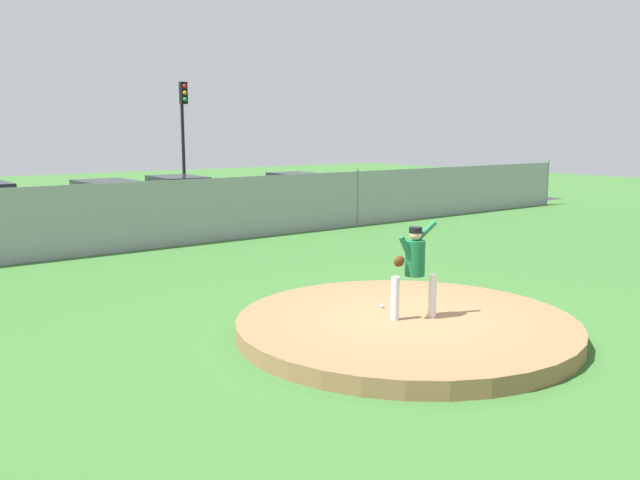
{
  "coord_description": "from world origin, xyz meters",
  "views": [
    {
      "loc": [
        -7.37,
        -7.3,
        3.23
      ],
      "look_at": [
        0.11,
        2.42,
        1.22
      ],
      "focal_mm": 36.89,
      "sensor_mm": 36.0,
      "label": 1
    }
  ],
  "objects_px": {
    "parked_car_burgundy": "(178,200)",
    "pitcher_youth": "(414,263)",
    "baseball": "(382,306)",
    "parked_car_slate": "(108,205)",
    "traffic_light_far": "(183,124)",
    "parked_car_silver": "(298,194)"
  },
  "relations": [
    {
      "from": "baseball",
      "to": "parked_car_silver",
      "type": "bearing_deg",
      "value": 59.62
    },
    {
      "from": "baseball",
      "to": "traffic_light_far",
      "type": "xyz_separation_m",
      "value": [
        4.99,
        17.63,
        3.29
      ]
    },
    {
      "from": "baseball",
      "to": "parked_car_silver",
      "type": "distance_m",
      "value": 15.65
    },
    {
      "from": "parked_car_silver",
      "to": "traffic_light_far",
      "type": "relative_size",
      "value": 0.8
    },
    {
      "from": "parked_car_slate",
      "to": "traffic_light_far",
      "type": "relative_size",
      "value": 0.84
    },
    {
      "from": "pitcher_youth",
      "to": "parked_car_slate",
      "type": "bearing_deg",
      "value": 88.24
    },
    {
      "from": "traffic_light_far",
      "to": "pitcher_youth",
      "type": "bearing_deg",
      "value": -105.31
    },
    {
      "from": "pitcher_youth",
      "to": "parked_car_slate",
      "type": "distance_m",
      "value": 15.04
    },
    {
      "from": "baseball",
      "to": "parked_car_burgundy",
      "type": "height_order",
      "value": "parked_car_burgundy"
    },
    {
      "from": "parked_car_burgundy",
      "to": "pitcher_youth",
      "type": "bearing_deg",
      "value": -101.5
    },
    {
      "from": "parked_car_silver",
      "to": "traffic_light_far",
      "type": "distance_m",
      "value": 5.8
    },
    {
      "from": "traffic_light_far",
      "to": "baseball",
      "type": "bearing_deg",
      "value": -105.8
    },
    {
      "from": "parked_car_slate",
      "to": "pitcher_youth",
      "type": "bearing_deg",
      "value": -91.76
    },
    {
      "from": "parked_car_burgundy",
      "to": "traffic_light_far",
      "type": "distance_m",
      "value": 4.89
    },
    {
      "from": "pitcher_youth",
      "to": "parked_car_silver",
      "type": "height_order",
      "value": "pitcher_youth"
    },
    {
      "from": "parked_car_slate",
      "to": "parked_car_burgundy",
      "type": "xyz_separation_m",
      "value": [
        2.58,
        -0.09,
        0.01
      ]
    },
    {
      "from": "parked_car_burgundy",
      "to": "baseball",
      "type": "bearing_deg",
      "value": -101.93
    },
    {
      "from": "pitcher_youth",
      "to": "parked_car_silver",
      "type": "distance_m",
      "value": 16.35
    },
    {
      "from": "pitcher_youth",
      "to": "baseball",
      "type": "xyz_separation_m",
      "value": [
        0.05,
        0.78,
        -0.88
      ]
    },
    {
      "from": "parked_car_slate",
      "to": "parked_car_burgundy",
      "type": "distance_m",
      "value": 2.58
    },
    {
      "from": "baseball",
      "to": "parked_car_slate",
      "type": "xyz_separation_m",
      "value": [
        0.41,
        14.24,
        0.48
      ]
    },
    {
      "from": "parked_car_slate",
      "to": "traffic_light_far",
      "type": "bearing_deg",
      "value": 36.51
    }
  ]
}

